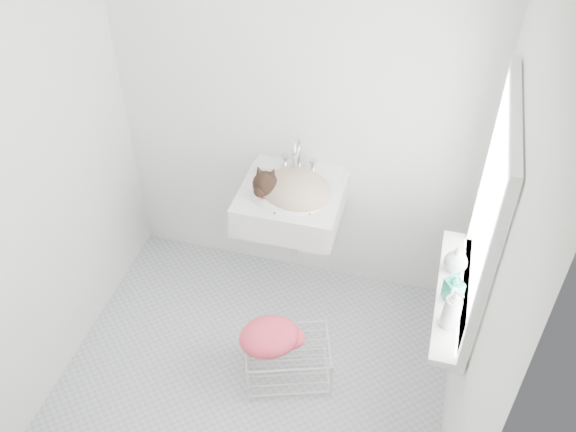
% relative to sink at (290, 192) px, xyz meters
% --- Properties ---
extents(floor, '(2.20, 2.00, 0.02)m').
position_rel_sink_xyz_m(floor, '(-0.04, -0.74, -0.85)').
color(floor, '#AFB4B8').
rests_on(floor, ground).
extents(back_wall, '(2.20, 0.02, 2.50)m').
position_rel_sink_xyz_m(back_wall, '(-0.04, 0.26, 0.40)').
color(back_wall, white).
rests_on(back_wall, ground).
extents(right_wall, '(0.02, 2.00, 2.50)m').
position_rel_sink_xyz_m(right_wall, '(1.06, -0.74, 0.40)').
color(right_wall, white).
rests_on(right_wall, ground).
extents(left_wall, '(0.02, 2.00, 2.50)m').
position_rel_sink_xyz_m(left_wall, '(-1.14, -0.74, 0.40)').
color(left_wall, white).
rests_on(left_wall, ground).
extents(window_glass, '(0.01, 0.80, 1.00)m').
position_rel_sink_xyz_m(window_glass, '(1.05, -0.54, 0.50)').
color(window_glass, white).
rests_on(window_glass, right_wall).
extents(window_frame, '(0.04, 0.90, 1.10)m').
position_rel_sink_xyz_m(window_frame, '(1.03, -0.54, 0.50)').
color(window_frame, white).
rests_on(window_frame, right_wall).
extents(windowsill, '(0.16, 0.88, 0.04)m').
position_rel_sink_xyz_m(windowsill, '(0.97, -0.54, -0.02)').
color(windowsill, white).
rests_on(windowsill, right_wall).
extents(sink, '(0.60, 0.52, 0.24)m').
position_rel_sink_xyz_m(sink, '(0.00, 0.00, 0.00)').
color(sink, white).
rests_on(sink, back_wall).
extents(faucet, '(0.22, 0.15, 0.22)m').
position_rel_sink_xyz_m(faucet, '(-0.00, 0.18, 0.14)').
color(faucet, silver).
rests_on(faucet, sink).
extents(cat, '(0.43, 0.35, 0.27)m').
position_rel_sink_xyz_m(cat, '(0.01, -0.02, 0.04)').
color(cat, tan).
rests_on(cat, sink).
extents(wire_rack, '(0.55, 0.46, 0.28)m').
position_rel_sink_xyz_m(wire_rack, '(0.16, -0.64, -0.70)').
color(wire_rack, silver).
rests_on(wire_rack, floor).
extents(towel, '(0.42, 0.39, 0.14)m').
position_rel_sink_xyz_m(towel, '(0.06, -0.67, -0.54)').
color(towel, orange).
rests_on(towel, wire_rack).
extents(bottle_a, '(0.11, 0.11, 0.20)m').
position_rel_sink_xyz_m(bottle_a, '(0.96, -0.76, 0.00)').
color(bottle_a, silver).
rests_on(bottle_a, windowsill).
extents(bottle_b, '(0.11, 0.11, 0.17)m').
position_rel_sink_xyz_m(bottle_b, '(0.96, -0.59, 0.00)').
color(bottle_b, '#1E8B70').
rests_on(bottle_b, windowsill).
extents(bottle_c, '(0.13, 0.13, 0.15)m').
position_rel_sink_xyz_m(bottle_c, '(0.96, -0.39, 0.00)').
color(bottle_c, '#B1B9BD').
rests_on(bottle_c, windowsill).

